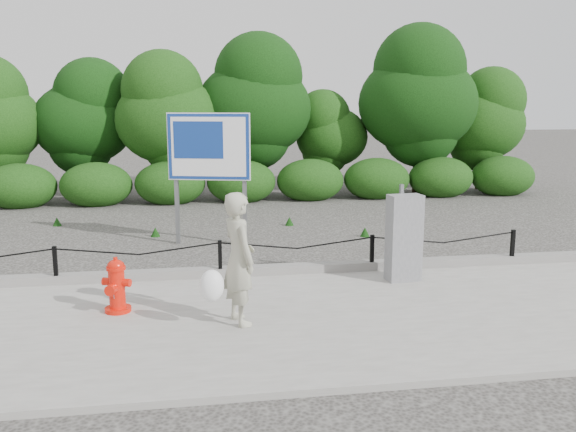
% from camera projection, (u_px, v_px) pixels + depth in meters
% --- Properties ---
extents(ground, '(90.00, 90.00, 0.00)m').
position_uv_depth(ground, '(221.00, 282.00, 9.74)').
color(ground, '#2D2B28').
rests_on(ground, ground).
extents(sidewalk, '(14.00, 4.00, 0.08)m').
position_uv_depth(sidewalk, '(228.00, 324.00, 7.79)').
color(sidewalk, gray).
rests_on(sidewalk, ground).
extents(curb, '(14.00, 0.22, 0.14)m').
position_uv_depth(curb, '(220.00, 272.00, 9.76)').
color(curb, slate).
rests_on(curb, sidewalk).
extents(chain_barrier, '(10.06, 0.06, 0.60)m').
position_uv_depth(chain_barrier, '(220.00, 254.00, 9.66)').
color(chain_barrier, black).
rests_on(chain_barrier, sidewalk).
extents(treeline, '(20.22, 3.66, 4.98)m').
position_uv_depth(treeline, '(221.00, 109.00, 17.94)').
color(treeline, black).
rests_on(treeline, ground).
extents(fire_hydrant, '(0.45, 0.45, 0.75)m').
position_uv_depth(fire_hydrant, '(117.00, 286.00, 8.07)').
color(fire_hydrant, red).
rests_on(fire_hydrant, sidewalk).
extents(pedestrian, '(0.79, 0.71, 1.68)m').
position_uv_depth(pedestrian, '(237.00, 260.00, 7.58)').
color(pedestrian, '#A4A38D').
rests_on(pedestrian, sidewalk).
extents(utility_cabinet, '(0.54, 0.39, 1.49)m').
position_uv_depth(utility_cabinet, '(404.00, 238.00, 9.44)').
color(utility_cabinet, gray).
rests_on(utility_cabinet, sidewalk).
extents(advertising_sign, '(1.60, 0.51, 2.62)m').
position_uv_depth(advertising_sign, '(209.00, 153.00, 11.88)').
color(advertising_sign, slate).
rests_on(advertising_sign, ground).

